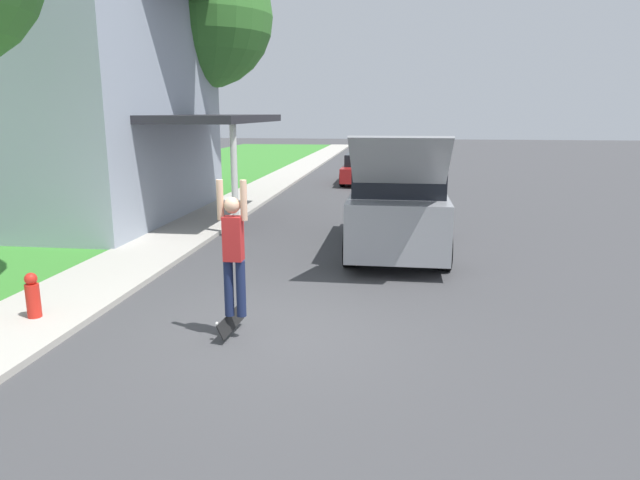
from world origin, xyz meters
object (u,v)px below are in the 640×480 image
lawn_tree_far (202,17)px  fire_hydrant (33,296)px  car_down_street (364,169)px  skateboard (230,322)px  skateboarder (233,248)px  suv_parked (398,203)px

lawn_tree_far → fire_hydrant: (1.31, -11.89, -5.70)m
lawn_tree_far → car_down_street: size_ratio=1.94×
lawn_tree_far → skateboard: (4.30, -11.92, -5.94)m
lawn_tree_far → skateboarder: size_ratio=4.49×
fire_hydrant → car_down_street: bearing=78.1°
suv_parked → lawn_tree_far: bearing=135.5°
car_down_street → fire_hydrant: (-3.76, -17.83, -0.20)m
car_down_street → fire_hydrant: car_down_street is taller
suv_parked → fire_hydrant: 7.59m
suv_parked → skateboarder: suv_parked is taller
lawn_tree_far → fire_hydrant: 13.25m
fire_hydrant → lawn_tree_far: bearing=96.3°
skateboarder → lawn_tree_far: bearing=110.2°
suv_parked → skateboard: size_ratio=7.32×
lawn_tree_far → suv_parked: (6.59, -6.47, -5.05)m
lawn_tree_far → fire_hydrant: bearing=-83.7°
fire_hydrant → suv_parked: bearing=45.8°
skateboarder → fire_hydrant: bearing=177.7°
skateboarder → skateboard: skateboarder is taller
lawn_tree_far → suv_parked: 10.52m
suv_parked → fire_hydrant: size_ratio=8.65×
lawn_tree_far → skateboarder: lawn_tree_far is taller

